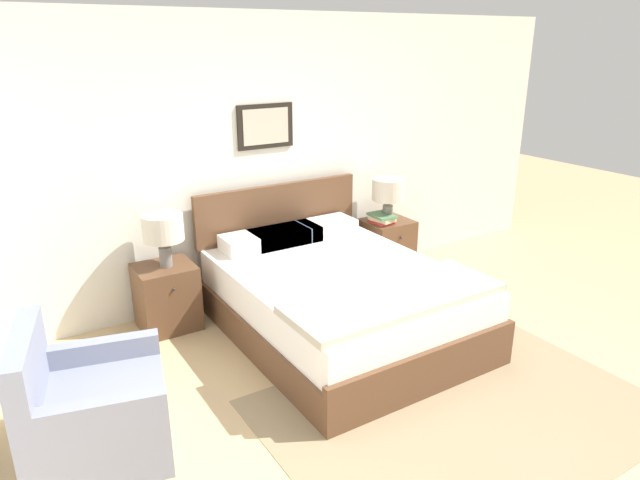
# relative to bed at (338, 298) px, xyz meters

# --- Properties ---
(ground_plane) EXTENTS (16.00, 16.00, 0.00)m
(ground_plane) POSITION_rel_bed_xyz_m (-0.23, -1.48, -0.32)
(ground_plane) COLOR tan
(wall_back) EXTENTS (7.48, 0.09, 2.60)m
(wall_back) POSITION_rel_bed_xyz_m (-0.23, 1.15, 0.98)
(wall_back) COLOR silver
(wall_back) RESTS_ON ground_plane
(area_rug_main) EXTENTS (2.56, 1.85, 0.01)m
(area_rug_main) POSITION_rel_bed_xyz_m (0.09, -1.36, -0.31)
(area_rug_main) COLOR #897556
(area_rug_main) RESTS_ON ground_plane
(bed) EXTENTS (1.68, 2.20, 1.07)m
(bed) POSITION_rel_bed_xyz_m (0.00, 0.00, 0.00)
(bed) COLOR brown
(bed) RESTS_ON ground_plane
(armchair) EXTENTS (0.94, 0.94, 0.84)m
(armchair) POSITION_rel_bed_xyz_m (-2.07, -0.46, -0.04)
(armchair) COLOR gray
(armchair) RESTS_ON ground_plane
(nightstand_near_window) EXTENTS (0.48, 0.46, 0.57)m
(nightstand_near_window) POSITION_rel_bed_xyz_m (-1.19, 0.85, -0.03)
(nightstand_near_window) COLOR brown
(nightstand_near_window) RESTS_ON ground_plane
(nightstand_by_door) EXTENTS (0.48, 0.46, 0.57)m
(nightstand_by_door) POSITION_rel_bed_xyz_m (1.19, 0.85, -0.03)
(nightstand_by_door) COLOR brown
(nightstand_by_door) RESTS_ON ground_plane
(table_lamp_near_window) EXTENTS (0.33, 0.33, 0.45)m
(table_lamp_near_window) POSITION_rel_bed_xyz_m (-1.17, 0.84, 0.57)
(table_lamp_near_window) COLOR slate
(table_lamp_near_window) RESTS_ON nightstand_near_window
(table_lamp_by_door) EXTENTS (0.33, 0.33, 0.45)m
(table_lamp_by_door) POSITION_rel_bed_xyz_m (1.18, 0.84, 0.57)
(table_lamp_by_door) COLOR slate
(table_lamp_by_door) RESTS_ON nightstand_by_door
(book_thick_bottom) EXTENTS (0.20, 0.23, 0.03)m
(book_thick_bottom) POSITION_rel_bed_xyz_m (1.08, 0.81, 0.26)
(book_thick_bottom) COLOR #B7332D
(book_thick_bottom) RESTS_ON nightstand_by_door
(book_hardcover_middle) EXTENTS (0.20, 0.28, 0.04)m
(book_hardcover_middle) POSITION_rel_bed_xyz_m (1.08, 0.81, 0.30)
(book_hardcover_middle) COLOR beige
(book_hardcover_middle) RESTS_ON book_thick_bottom
(book_novel_upper) EXTENTS (0.22, 0.28, 0.02)m
(book_novel_upper) POSITION_rel_bed_xyz_m (1.08, 0.81, 0.33)
(book_novel_upper) COLOR #4C7551
(book_novel_upper) RESTS_ON book_hardcover_middle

